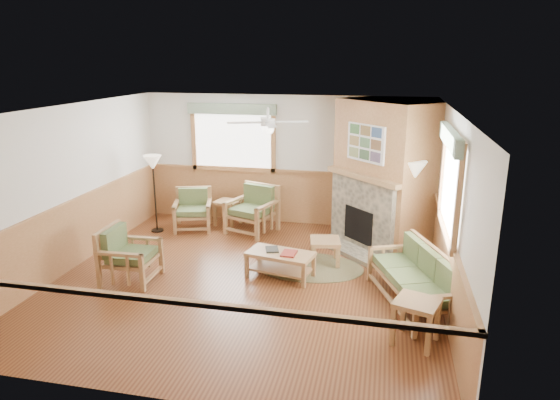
% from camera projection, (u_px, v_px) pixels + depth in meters
% --- Properties ---
extents(floor, '(6.00, 6.00, 0.01)m').
position_uv_depth(floor, '(246.00, 279.00, 7.99)').
color(floor, brown).
rests_on(floor, ground).
extents(ceiling, '(6.00, 6.00, 0.01)m').
position_uv_depth(ceiling, '(243.00, 109.00, 7.25)').
color(ceiling, white).
rests_on(ceiling, floor).
extents(wall_back, '(6.00, 0.02, 2.70)m').
position_uv_depth(wall_back, '(284.00, 160.00, 10.44)').
color(wall_back, white).
rests_on(wall_back, floor).
extents(wall_front, '(6.00, 0.02, 2.70)m').
position_uv_depth(wall_front, '(159.00, 281.00, 4.80)').
color(wall_front, white).
rests_on(wall_front, floor).
extents(wall_left, '(0.02, 6.00, 2.70)m').
position_uv_depth(wall_left, '(70.00, 188.00, 8.23)').
color(wall_left, white).
rests_on(wall_left, floor).
extents(wall_right, '(0.02, 6.00, 2.70)m').
position_uv_depth(wall_right, '(450.00, 210.00, 7.01)').
color(wall_right, white).
rests_on(wall_right, floor).
extents(wainscot, '(6.00, 6.00, 1.10)m').
position_uv_depth(wainscot, '(246.00, 247.00, 7.84)').
color(wainscot, '#AB7646').
rests_on(wainscot, floor).
extents(fireplace, '(3.11, 3.11, 2.70)m').
position_uv_depth(fireplace, '(383.00, 175.00, 9.13)').
color(fireplace, '#AB7646').
rests_on(fireplace, floor).
extents(window_back, '(1.90, 0.16, 1.50)m').
position_uv_depth(window_back, '(232.00, 102.00, 10.30)').
color(window_back, white).
rests_on(window_back, wall_back).
extents(window_right, '(0.16, 1.90, 1.50)m').
position_uv_depth(window_right, '(457.00, 128.00, 6.51)').
color(window_right, white).
rests_on(window_right, wall_right).
extents(ceiling_fan, '(1.59, 1.59, 0.36)m').
position_uv_depth(ceiling_fan, '(268.00, 110.00, 7.48)').
color(ceiling_fan, white).
rests_on(ceiling_fan, ceiling).
extents(sofa, '(1.93, 1.33, 0.82)m').
position_uv_depth(sofa, '(413.00, 278.00, 7.06)').
color(sofa, '#A57A4D').
rests_on(sofa, floor).
extents(armchair_back_left, '(0.91, 0.91, 0.82)m').
position_uv_depth(armchair_back_left, '(193.00, 210.00, 10.23)').
color(armchair_back_left, '#A57A4D').
rests_on(armchair_back_left, floor).
extents(armchair_back_right, '(1.07, 1.07, 0.94)m').
position_uv_depth(armchair_back_right, '(252.00, 210.00, 10.03)').
color(armchair_back_right, '#A57A4D').
rests_on(armchair_back_right, floor).
extents(armchair_left, '(0.80, 0.80, 0.87)m').
position_uv_depth(armchair_left, '(130.00, 255.00, 7.84)').
color(armchair_left, '#A57A4D').
rests_on(armchair_left, floor).
extents(coffee_table, '(1.14, 0.73, 0.42)m').
position_uv_depth(coffee_table, '(280.00, 265.00, 8.02)').
color(coffee_table, '#A57A4D').
rests_on(coffee_table, floor).
extents(end_table_chairs, '(0.56, 0.55, 0.53)m').
position_uv_depth(end_table_chairs, '(228.00, 213.00, 10.53)').
color(end_table_chairs, '#A57A4D').
rests_on(end_table_chairs, floor).
extents(end_table_sofa, '(0.64, 0.63, 0.57)m').
position_uv_depth(end_table_sofa, '(416.00, 322.00, 6.14)').
color(end_table_sofa, '#A57A4D').
rests_on(end_table_sofa, floor).
extents(footstool, '(0.58, 0.58, 0.43)m').
position_uv_depth(footstool, '(325.00, 251.00, 8.56)').
color(footstool, '#A57A4D').
rests_on(footstool, floor).
extents(braided_rug, '(2.30, 2.30, 0.01)m').
position_uv_depth(braided_rug, '(309.00, 267.00, 8.45)').
color(braided_rug, brown).
rests_on(braided_rug, floor).
extents(floor_lamp_left, '(0.41, 0.41, 1.58)m').
position_uv_depth(floor_lamp_left, '(155.00, 194.00, 10.00)').
color(floor_lamp_left, black).
rests_on(floor_lamp_left, floor).
extents(floor_lamp_right, '(0.48, 0.48, 1.78)m').
position_uv_depth(floor_lamp_right, '(411.00, 212.00, 8.47)').
color(floor_lamp_right, black).
rests_on(floor_lamp_right, floor).
extents(book_red, '(0.23, 0.31, 0.03)m').
position_uv_depth(book_red, '(289.00, 253.00, 7.88)').
color(book_red, maroon).
rests_on(book_red, coffee_table).
extents(book_dark, '(0.27, 0.32, 0.03)m').
position_uv_depth(book_dark, '(272.00, 249.00, 8.05)').
color(book_dark, black).
rests_on(book_dark, coffee_table).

